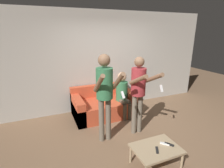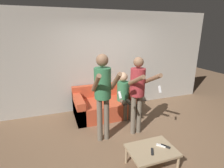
{
  "view_description": "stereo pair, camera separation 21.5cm",
  "coord_description": "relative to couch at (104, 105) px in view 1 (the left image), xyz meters",
  "views": [
    {
      "loc": [
        -1.67,
        -2.78,
        2.17
      ],
      "look_at": [
        -0.23,
        0.71,
        1.02
      ],
      "focal_mm": 28.0,
      "sensor_mm": 36.0,
      "label": 1
    },
    {
      "loc": [
        -1.47,
        -2.85,
        2.17
      ],
      "look_at": [
        -0.23,
        0.71,
        1.02
      ],
      "focal_mm": 28.0,
      "sensor_mm": 36.0,
      "label": 2
    }
  ],
  "objects": [
    {
      "name": "remote_far",
      "position": [
        0.31,
        -2.09,
        0.11
      ],
      "size": [
        0.13,
        0.13,
        0.02
      ],
      "color": "white",
      "rests_on": "coffee_table"
    },
    {
      "name": "person_standing_left",
      "position": [
        -0.37,
        -1.1,
        0.85
      ],
      "size": [
        0.44,
        0.64,
        1.77
      ],
      "color": "#6B6051",
      "rests_on": "ground_plane"
    },
    {
      "name": "person_standing_right",
      "position": [
        0.37,
        -1.1,
        0.78
      ],
      "size": [
        0.42,
        0.72,
        1.68
      ],
      "color": "#6B6051",
      "rests_on": "ground_plane"
    },
    {
      "name": "ground_plane",
      "position": [
        0.23,
        -1.27,
        -0.26
      ],
      "size": [
        14.0,
        14.0,
        0.0
      ],
      "primitive_type": "plane",
      "color": "brown"
    },
    {
      "name": "couch",
      "position": [
        0.0,
        0.0,
        0.0
      ],
      "size": [
        1.62,
        0.95,
        0.74
      ],
      "color": "#C64C2D",
      "rests_on": "ground_plane"
    },
    {
      "name": "remote_mid",
      "position": [
        0.37,
        -2.13,
        0.11
      ],
      "size": [
        0.12,
        0.14,
        0.02
      ],
      "color": "black",
      "rests_on": "coffee_table"
    },
    {
      "name": "person_seated",
      "position": [
        0.43,
        -0.23,
        0.38
      ],
      "size": [
        0.3,
        0.53,
        1.17
      ],
      "color": "brown",
      "rests_on": "ground_plane"
    },
    {
      "name": "coffee_table",
      "position": [
        0.13,
        -2.11,
        0.06
      ],
      "size": [
        0.75,
        0.55,
        0.36
      ],
      "color": "tan",
      "rests_on": "ground_plane"
    },
    {
      "name": "wall_back",
      "position": [
        0.23,
        0.51,
        1.09
      ],
      "size": [
        6.4,
        0.06,
        2.7
      ],
      "color": "#B7B2A8",
      "rests_on": "ground_plane"
    },
    {
      "name": "remote_near",
      "position": [
        0.1,
        -2.17,
        0.11
      ],
      "size": [
        0.11,
        0.15,
        0.02
      ],
      "color": "black",
      "rests_on": "coffee_table"
    }
  ]
}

